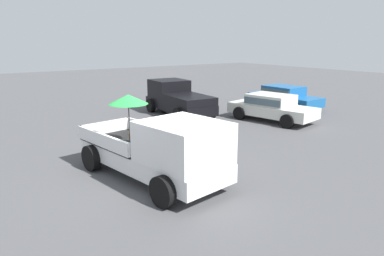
% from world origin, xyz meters
% --- Properties ---
extents(ground_plane, '(80.00, 80.00, 0.00)m').
position_xyz_m(ground_plane, '(0.00, 0.00, 0.00)').
color(ground_plane, '#4C4C4F').
extents(pickup_truck_main, '(5.28, 2.89, 2.40)m').
position_xyz_m(pickup_truck_main, '(0.46, 0.07, 0.97)').
color(pickup_truck_main, black).
rests_on(pickup_truck_main, ground).
extents(pickup_truck_red, '(4.91, 2.42, 1.80)m').
position_xyz_m(pickup_truck_red, '(-7.28, 5.53, 0.87)').
color(pickup_truck_red, black).
rests_on(pickup_truck_red, ground).
extents(parked_sedan_near, '(4.38, 2.14, 1.33)m').
position_xyz_m(parked_sedan_near, '(-5.22, 11.68, 0.74)').
color(parked_sedan_near, black).
rests_on(parked_sedan_near, ground).
extents(parked_sedan_far, '(4.56, 2.61, 1.33)m').
position_xyz_m(parked_sedan_far, '(-3.32, 8.58, 0.74)').
color(parked_sedan_far, black).
rests_on(parked_sedan_far, ground).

